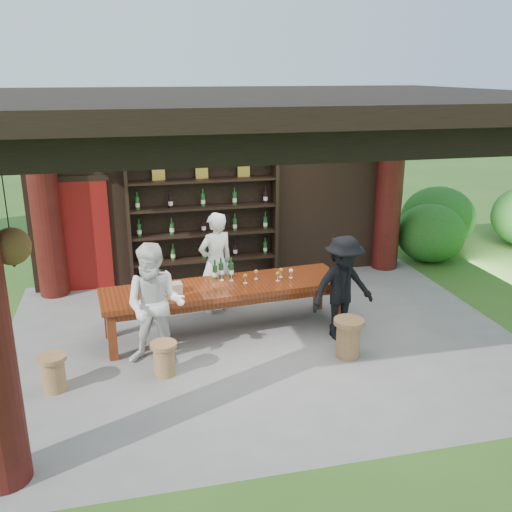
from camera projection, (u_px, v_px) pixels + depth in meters
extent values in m
plane|color=#2D5119|center=(262.00, 338.00, 8.43)|extent=(90.00, 90.00, 0.00)
cube|color=slate|center=(262.00, 341.00, 8.45)|extent=(7.40, 5.90, 0.10)
cube|color=black|center=(227.00, 192.00, 10.46)|extent=(7.00, 0.18, 3.30)
cube|color=maroon|center=(83.00, 236.00, 10.01)|extent=(0.95, 0.06, 2.00)
cylinder|color=#380C0A|center=(45.00, 203.00, 9.59)|extent=(0.50, 0.50, 3.30)
cylinder|color=#380C0A|center=(389.00, 186.00, 10.97)|extent=(0.50, 0.50, 3.30)
cube|color=black|center=(326.00, 141.00, 5.23)|extent=(6.70, 0.35, 0.35)
cube|color=black|center=(6.00, 125.00, 6.77)|extent=(0.30, 5.20, 0.30)
cube|color=black|center=(477.00, 116.00, 8.14)|extent=(0.30, 5.20, 0.30)
cube|color=black|center=(263.00, 100.00, 7.38)|extent=(7.50, 6.00, 0.20)
cylinder|color=black|center=(6.00, 209.00, 4.96)|extent=(0.01, 0.01, 0.75)
cone|color=black|center=(13.00, 258.00, 5.10)|extent=(0.32, 0.32, 0.18)
sphere|color=#1E5919|center=(12.00, 246.00, 5.07)|extent=(0.34, 0.34, 0.34)
cube|color=#5B220D|center=(225.00, 288.00, 8.43)|extent=(3.68, 1.25, 0.08)
cube|color=#5B220D|center=(225.00, 294.00, 8.46)|extent=(3.47, 1.08, 0.12)
cube|color=#5B220D|center=(112.00, 337.00, 7.71)|extent=(0.13, 0.13, 0.67)
cube|color=#5B220D|center=(338.00, 306.00, 8.73)|extent=(0.13, 0.13, 0.67)
cube|color=#5B220D|center=(108.00, 316.00, 8.37)|extent=(0.13, 0.13, 0.67)
cube|color=#5B220D|center=(318.00, 289.00, 9.38)|extent=(0.13, 0.13, 0.67)
cylinder|color=#8E6039|center=(164.00, 361.00, 7.36)|extent=(0.27, 0.27, 0.40)
cylinder|color=#8E6039|center=(163.00, 345.00, 7.29)|extent=(0.34, 0.34, 0.05)
cylinder|color=#8E6039|center=(348.00, 340.00, 7.83)|extent=(0.33, 0.33, 0.48)
cylinder|color=#8E6039|center=(349.00, 322.00, 7.74)|extent=(0.42, 0.42, 0.07)
cylinder|color=#8E6039|center=(54.00, 375.00, 7.00)|extent=(0.28, 0.28, 0.42)
cylinder|color=#8E6039|center=(51.00, 358.00, 6.92)|extent=(0.36, 0.36, 0.06)
imported|color=white|center=(216.00, 263.00, 9.12)|extent=(0.71, 0.59, 1.67)
imported|color=silver|center=(155.00, 305.00, 7.47)|extent=(0.96, 0.84, 1.68)
imported|color=black|center=(343.00, 288.00, 8.24)|extent=(1.10, 0.77, 1.55)
cube|color=#BF6672|center=(173.00, 288.00, 8.11)|extent=(0.27, 0.20, 0.14)
ellipsoid|color=#194C14|center=(438.00, 222.00, 12.60)|extent=(1.60, 1.60, 1.36)
ellipsoid|color=#194C14|center=(430.00, 237.00, 11.70)|extent=(1.40, 1.40, 1.19)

